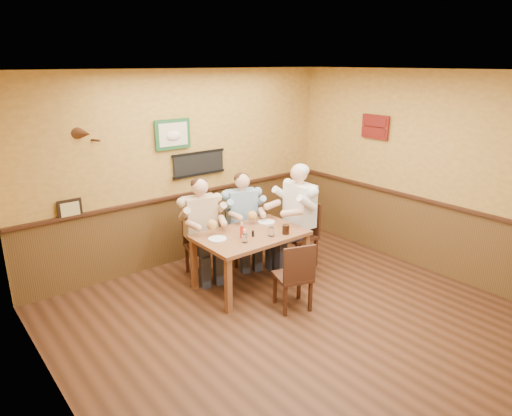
{
  "coord_description": "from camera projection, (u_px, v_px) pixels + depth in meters",
  "views": [
    {
      "loc": [
        -3.25,
        -3.24,
        2.89
      ],
      "look_at": [
        0.2,
        1.1,
        1.1
      ],
      "focal_mm": 32.0,
      "sensor_mm": 36.0,
      "label": 1
    }
  ],
  "objects": [
    {
      "name": "plate_far_right",
      "position": [
        266.0,
        222.0,
        6.34
      ],
      "size": [
        0.24,
        0.24,
        0.02
      ],
      "primitive_type": "cylinder",
      "rotation": [
        0.0,
        0.0,
        0.0
      ],
      "color": "silver",
      "rests_on": "dining_table"
    },
    {
      "name": "chair_near_side",
      "position": [
        293.0,
        275.0,
        5.5
      ],
      "size": [
        0.51,
        0.51,
        0.87
      ],
      "primitive_type": null,
      "rotation": [
        0.0,
        0.0,
        2.81
      ],
      "color": "#3E2113",
      "rests_on": "ground"
    },
    {
      "name": "chair_back_left",
      "position": [
        201.0,
        245.0,
        6.35
      ],
      "size": [
        0.49,
        0.49,
        0.89
      ],
      "primitive_type": null,
      "rotation": [
        0.0,
        0.0,
        -0.2
      ],
      "color": "#3E2113",
      "rests_on": "ground"
    },
    {
      "name": "water_glass_left",
      "position": [
        245.0,
        238.0,
        5.63
      ],
      "size": [
        0.08,
        0.08,
        0.11
      ],
      "primitive_type": "cylinder",
      "rotation": [
        0.0,
        0.0,
        0.17
      ],
      "color": "white",
      "rests_on": "dining_table"
    },
    {
      "name": "room",
      "position": [
        305.0,
        178.0,
        4.92
      ],
      "size": [
        5.02,
        5.03,
        2.81
      ],
      "color": "#361D10",
      "rests_on": "ground"
    },
    {
      "name": "diner_tan_shirt",
      "position": [
        201.0,
        233.0,
        6.29
      ],
      "size": [
        0.69,
        0.69,
        1.27
      ],
      "primitive_type": null,
      "rotation": [
        0.0,
        0.0,
        -0.2
      ],
      "color": "beige",
      "rests_on": "ground"
    },
    {
      "name": "hot_sauce_bottle",
      "position": [
        242.0,
        231.0,
        5.77
      ],
      "size": [
        0.05,
        0.05,
        0.18
      ],
      "primitive_type": "cylinder",
      "rotation": [
        0.0,
        0.0,
        -0.15
      ],
      "color": "red",
      "rests_on": "dining_table"
    },
    {
      "name": "plate_far_left",
      "position": [
        217.0,
        239.0,
        5.74
      ],
      "size": [
        0.29,
        0.29,
        0.02
      ],
      "primitive_type": "cylinder",
      "rotation": [
        0.0,
        0.0,
        -0.28
      ],
      "color": "silver",
      "rests_on": "dining_table"
    },
    {
      "name": "diner_blue_polo",
      "position": [
        242.0,
        223.0,
        6.72
      ],
      "size": [
        0.71,
        0.71,
        1.24
      ],
      "primitive_type": null,
      "rotation": [
        0.0,
        0.0,
        -0.29
      ],
      "color": "#7899B5",
      "rests_on": "ground"
    },
    {
      "name": "water_glass_mid",
      "position": [
        271.0,
        232.0,
        5.84
      ],
      "size": [
        0.1,
        0.1,
        0.12
      ],
      "primitive_type": "cylinder",
      "rotation": [
        0.0,
        0.0,
        -0.36
      ],
      "color": "white",
      "rests_on": "dining_table"
    },
    {
      "name": "cola_tumbler",
      "position": [
        286.0,
        229.0,
        5.91
      ],
      "size": [
        0.12,
        0.12,
        0.12
      ],
      "primitive_type": "cylinder",
      "rotation": [
        0.0,
        0.0,
        -0.31
      ],
      "color": "black",
      "rests_on": "dining_table"
    },
    {
      "name": "diner_white_elder",
      "position": [
        299.0,
        221.0,
        6.58
      ],
      "size": [
        0.67,
        0.67,
        1.37
      ],
      "primitive_type": null,
      "rotation": [
        0.0,
        0.0,
        -1.63
      ],
      "color": "white",
      "rests_on": "ground"
    },
    {
      "name": "pepper_shaker",
      "position": [
        253.0,
        234.0,
        5.83
      ],
      "size": [
        0.04,
        0.04,
        0.08
      ],
      "primitive_type": "cylinder",
      "rotation": [
        0.0,
        0.0,
        -0.25
      ],
      "color": "black",
      "rests_on": "dining_table"
    },
    {
      "name": "salt_shaker",
      "position": [
        244.0,
        233.0,
        5.82
      ],
      "size": [
        0.05,
        0.05,
        0.1
      ],
      "primitive_type": "cylinder",
      "rotation": [
        0.0,
        0.0,
        -0.26
      ],
      "color": "white",
      "rests_on": "dining_table"
    },
    {
      "name": "chair_back_right",
      "position": [
        242.0,
        235.0,
        6.77
      ],
      "size": [
        0.5,
        0.5,
        0.87
      ],
      "primitive_type": null,
      "rotation": [
        0.0,
        0.0,
        -0.29
      ],
      "color": "#3E2113",
      "rests_on": "ground"
    },
    {
      "name": "dining_table",
      "position": [
        251.0,
        240.0,
        5.98
      ],
      "size": [
        1.4,
        0.9,
        0.75
      ],
      "color": "brown",
      "rests_on": "ground"
    },
    {
      "name": "chair_right_end",
      "position": [
        299.0,
        235.0,
        6.64
      ],
      "size": [
        0.47,
        0.47,
        0.96
      ],
      "primitive_type": null,
      "rotation": [
        0.0,
        0.0,
        -1.63
      ],
      "color": "#3E2113",
      "rests_on": "ground"
    }
  ]
}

